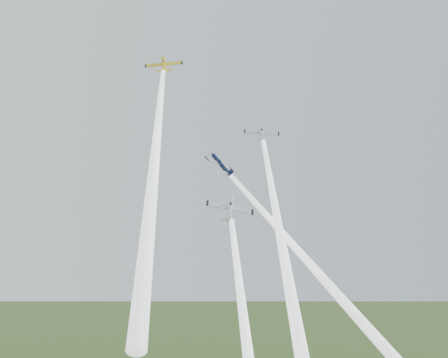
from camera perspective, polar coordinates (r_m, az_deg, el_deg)
plane_yellow at (r=119.14m, az=-6.13°, el=11.49°), size 9.29×9.31×7.33m
smoke_trail_yellow at (r=87.47m, az=-7.13°, el=1.12°), size 22.19×45.83×48.94m
plane_navy at (r=112.08m, az=-0.28°, el=1.45°), size 9.74×9.93×7.86m
smoke_trail_navy at (r=97.92m, az=11.02°, el=-10.99°), size 21.01×41.66×44.66m
plane_silver_right at (r=123.65m, az=3.87°, el=4.68°), size 10.11×8.99×6.90m
smoke_trail_silver_right at (r=94.11m, az=6.09°, el=-7.71°), size 22.96×47.25×50.55m
plane_silver_low at (r=99.48m, az=0.61°, el=-3.05°), size 11.37×9.30×8.52m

